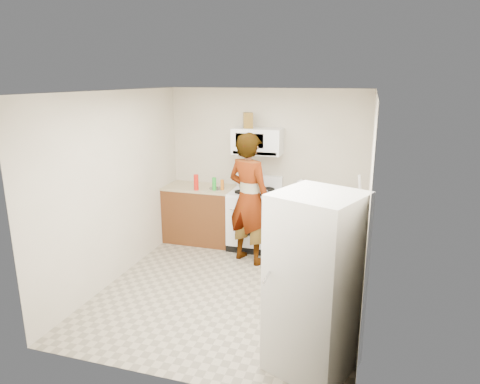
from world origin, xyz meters
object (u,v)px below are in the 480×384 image
at_px(microwave, 258,141).
at_px(person, 249,199).
at_px(gas_range, 255,218).
at_px(kettle, 301,186).
at_px(saucepan, 245,183).
at_px(fridge, 315,284).

distance_m(microwave, person, 1.00).
bearing_deg(gas_range, microwave, 90.00).
relative_size(kettle, saucepan, 0.86).
bearing_deg(saucepan, fridge, -62.50).
bearing_deg(gas_range, kettle, 13.10).
xyz_separation_m(microwave, fridge, (1.29, -2.84, -0.85)).
bearing_deg(microwave, fridge, -65.63).
bearing_deg(fridge, person, 142.07).
xyz_separation_m(gas_range, person, (0.06, -0.55, 0.48)).
bearing_deg(microwave, kettle, 2.80).
relative_size(gas_range, person, 0.59).
distance_m(person, fridge, 2.49).
relative_size(person, saucepan, 9.80).
bearing_deg(person, gas_range, -61.51).
bearing_deg(microwave, person, -85.27).
bearing_deg(gas_range, saucepan, 140.48).
xyz_separation_m(microwave, person, (0.06, -0.68, -0.74)).
xyz_separation_m(person, saucepan, (-0.28, 0.73, 0.05)).
distance_m(person, kettle, 0.96).
relative_size(fridge, saucepan, 8.67).
distance_m(microwave, saucepan, 0.73).
bearing_deg(microwave, saucepan, 166.27).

